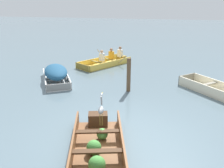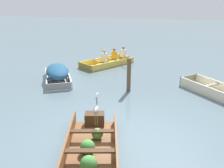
# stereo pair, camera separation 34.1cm
# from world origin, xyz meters

# --- Properties ---
(ground_plane) EXTENTS (80.00, 80.00, 0.00)m
(ground_plane) POSITION_xyz_m (0.00, 0.00, 0.00)
(ground_plane) COLOR slate
(dinghy_wooden_brown_foreground) EXTENTS (1.98, 3.18, 0.42)m
(dinghy_wooden_brown_foreground) POSITION_xyz_m (-0.41, -0.71, 0.16)
(dinghy_wooden_brown_foreground) COLOR brown
(dinghy_wooden_brown_foreground) RESTS_ON ground
(skiff_cream_near_moored) EXTENTS (3.00, 3.14, 0.40)m
(skiff_cream_near_moored) POSITION_xyz_m (3.30, 3.83, 0.14)
(skiff_cream_near_moored) COLOR beige
(skiff_cream_near_moored) RESTS_ON ground
(skiff_white_mid_moored) EXTENTS (2.19, 2.78, 0.73)m
(skiff_white_mid_moored) POSITION_xyz_m (-3.69, 4.11, 0.40)
(skiff_white_mid_moored) COLOR white
(skiff_white_mid_moored) RESTS_ON ground
(rowboat_yellow_with_crew) EXTENTS (2.70, 3.26, 0.90)m
(rowboat_yellow_with_crew) POSITION_xyz_m (-2.15, 7.60, 0.20)
(rowboat_yellow_with_crew) COLOR #E5BC47
(rowboat_yellow_with_crew) RESTS_ON ground
(heron_on_dinghy) EXTENTS (0.17, 0.46, 0.84)m
(heron_on_dinghy) POSITION_xyz_m (-0.46, -0.16, 0.89)
(heron_on_dinghy) COLOR olive
(heron_on_dinghy) RESTS_ON dinghy_wooden_brown_foreground
(mooring_post) EXTENTS (0.16, 0.16, 1.37)m
(mooring_post) POSITION_xyz_m (-0.31, 3.61, 0.68)
(mooring_post) COLOR brown
(mooring_post) RESTS_ON ground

